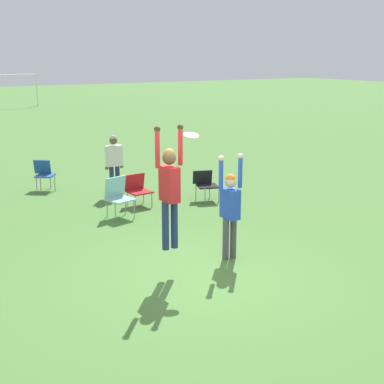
# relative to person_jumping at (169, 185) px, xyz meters

# --- Properties ---
(ground_plane) EXTENTS (120.00, 120.00, 0.00)m
(ground_plane) POSITION_rel_person_jumping_xyz_m (0.37, -0.29, -1.58)
(ground_plane) COLOR #4C7A38
(person_jumping) EXTENTS (0.54, 0.39, 2.12)m
(person_jumping) POSITION_rel_person_jumping_xyz_m (0.00, 0.00, 0.00)
(person_jumping) COLOR navy
(person_jumping) RESTS_ON ground_plane
(person_defending) EXTENTS (0.53, 0.38, 1.96)m
(person_defending) POSITION_rel_person_jumping_xyz_m (1.29, 0.04, -0.55)
(person_defending) COLOR #4C4C51
(person_defending) RESTS_ON ground_plane
(frisbee) EXTENTS (0.26, 0.26, 0.08)m
(frisbee) POSITION_rel_person_jumping_xyz_m (0.53, 0.18, 0.77)
(frisbee) COLOR white
(camping_chair_0) EXTENTS (0.57, 0.60, 0.78)m
(camping_chair_0) POSITION_rel_person_jumping_xyz_m (1.48, 4.23, -1.13)
(camping_chair_0) COLOR gray
(camping_chair_0) RESTS_ON ground_plane
(camping_chair_1) EXTENTS (0.66, 0.71, 0.93)m
(camping_chair_1) POSITION_rel_person_jumping_xyz_m (0.66, 3.58, -1.04)
(camping_chair_1) COLOR gray
(camping_chair_1) RESTS_ON ground_plane
(camping_chair_2) EXTENTS (0.65, 0.72, 0.83)m
(camping_chair_2) POSITION_rel_person_jumping_xyz_m (-0.03, 7.03, -1.08)
(camping_chair_2) COLOR gray
(camping_chair_2) RESTS_ON ground_plane
(camping_chair_3) EXTENTS (0.65, 0.69, 0.77)m
(camping_chair_3) POSITION_rel_person_jumping_xyz_m (3.19, 3.72, -1.12)
(camping_chair_3) COLOR gray
(camping_chair_3) RESTS_ON ground_plane
(person_spectator_far) EXTENTS (0.53, 0.25, 1.62)m
(person_spectator_far) POSITION_rel_person_jumping_xyz_m (1.44, 5.53, -0.62)
(person_spectator_far) COLOR navy
(person_spectator_far) RESTS_ON ground_plane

